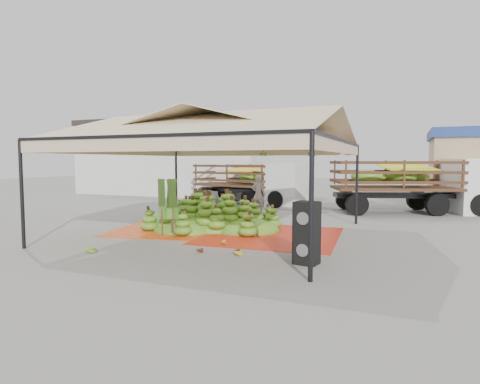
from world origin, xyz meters
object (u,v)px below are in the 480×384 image
at_px(truck_left, 255,179).
at_px(speaker_stack, 307,233).
at_px(banana_heap, 210,210).
at_px(truck_right, 421,180).
at_px(vendor, 258,194).

bearing_deg(truck_left, speaker_stack, -51.53).
relative_size(banana_heap, truck_left, 0.83).
xyz_separation_m(speaker_stack, truck_right, (2.76, 11.31, 0.81)).
height_order(banana_heap, truck_left, truck_left).
height_order(speaker_stack, truck_right, truck_right).
xyz_separation_m(banana_heap, vendor, (0.33, 4.27, 0.25)).
xyz_separation_m(vendor, truck_right, (6.92, 3.12, 0.67)).
height_order(banana_heap, speaker_stack, speaker_stack).
bearing_deg(speaker_stack, banana_heap, 149.23).
bearing_deg(vendor, banana_heap, 84.85).
distance_m(truck_left, truck_right, 8.51).
bearing_deg(banana_heap, vendor, 85.60).
height_order(vendor, truck_right, truck_right).
distance_m(speaker_stack, truck_right, 11.67).
height_order(banana_heap, vendor, vendor).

